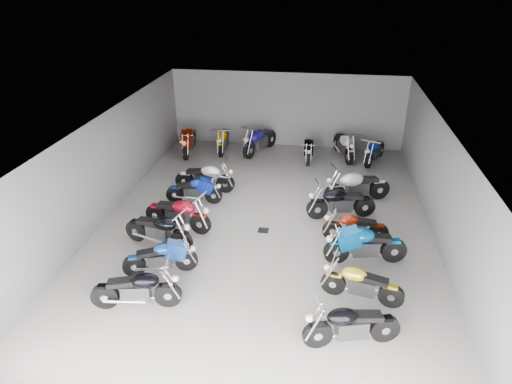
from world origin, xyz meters
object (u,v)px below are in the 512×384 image
motorcycle_back_d (308,149)px  motorcycle_left_f (205,177)px  motorcycle_left_d (178,213)px  motorcycle_right_e (340,202)px  motorcycle_right_f (357,186)px  motorcycle_back_a (189,140)px  motorcycle_right_b (361,283)px  motorcycle_left_b (161,258)px  motorcycle_left_e (195,190)px  motorcycle_back_b (223,140)px  motorcycle_left_c (159,230)px  motorcycle_right_a (351,325)px  drain_grate (263,230)px  motorcycle_back_f (375,151)px  motorcycle_left_a (137,289)px  motorcycle_right_d (355,227)px  motorcycle_back_c (260,140)px  motorcycle_back_e (344,145)px  motorcycle_right_c (365,245)px

motorcycle_back_d → motorcycle_left_f: bearing=42.0°
motorcycle_left_d → motorcycle_right_e: 5.02m
motorcycle_right_f → motorcycle_back_a: (-6.82, 3.53, 0.01)m
motorcycle_right_b → motorcycle_right_e: bearing=17.9°
motorcycle_left_d → motorcycle_right_f: 5.98m
motorcycle_left_b → motorcycle_left_e: motorcycle_left_b is taller
motorcycle_right_b → motorcycle_back_b: size_ratio=0.91×
motorcycle_left_f → motorcycle_left_d: bearing=-1.1°
motorcycle_left_c → motorcycle_right_a: size_ratio=1.04×
drain_grate → motorcycle_back_f: size_ratio=0.17×
motorcycle_left_a → motorcycle_left_f: 6.26m
motorcycle_back_f → motorcycle_left_b: bearing=77.7°
drain_grate → motorcycle_left_e: (-2.52, 1.47, 0.45)m
motorcycle_right_b → motorcycle_right_d: motorcycle_right_b is taller
drain_grate → motorcycle_left_e: motorcycle_left_e is taller
motorcycle_left_e → motorcycle_right_a: size_ratio=0.93×
motorcycle_back_c → motorcycle_back_d: 2.13m
motorcycle_right_a → motorcycle_back_b: 11.76m
drain_grate → motorcycle_back_e: size_ratio=0.14×
motorcycle_left_e → motorcycle_back_c: motorcycle_back_c is taller
motorcycle_left_d → motorcycle_right_f: bearing=129.7°
motorcycle_right_c → motorcycle_right_e: 2.46m
drain_grate → motorcycle_left_b: bearing=-133.1°
motorcycle_back_b → motorcycle_back_d: size_ratio=1.09×
motorcycle_left_d → motorcycle_back_b: size_ratio=1.01×
motorcycle_right_c → motorcycle_right_a: bearing=160.8°
motorcycle_right_d → motorcycle_back_e: bearing=0.1°
motorcycle_left_b → motorcycle_right_d: (4.98, 2.32, -0.01)m
motorcycle_back_d → motorcycle_back_e: (1.44, 0.43, 0.09)m
motorcycle_left_a → motorcycle_back_d: size_ratio=1.06×
motorcycle_left_a → motorcycle_right_d: 6.28m
motorcycle_left_d → motorcycle_right_b: 5.82m
motorcycle_back_d → drain_grate: bearing=76.6°
motorcycle_back_a → motorcycle_back_b: size_ratio=1.10×
motorcycle_left_a → motorcycle_right_f: 8.13m
motorcycle_right_f → motorcycle_back_e: size_ratio=0.98×
motorcycle_right_b → motorcycle_right_e: (-0.43, 3.99, 0.06)m
motorcycle_back_a → motorcycle_right_d: bearing=131.4°
motorcycle_right_e → motorcycle_back_b: 7.11m
motorcycle_right_e → motorcycle_back_e: motorcycle_back_e is taller
motorcycle_left_d → motorcycle_back_a: motorcycle_back_a is taller
motorcycle_left_e → motorcycle_back_e: (5.01, 4.85, 0.10)m
motorcycle_right_d → motorcycle_left_a: bearing=124.5°
motorcycle_left_b → motorcycle_left_d: (-0.22, 2.20, 0.07)m
motorcycle_back_e → motorcycle_left_a: bearing=48.0°
motorcycle_left_b → motorcycle_back_b: size_ratio=0.87×
motorcycle_right_c → motorcycle_back_d: size_ratio=1.13×
motorcycle_left_c → motorcycle_right_f: motorcycle_right_f is taller
motorcycle_left_f → motorcycle_back_e: 6.25m
motorcycle_right_e → motorcycle_back_f: size_ratio=1.12×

